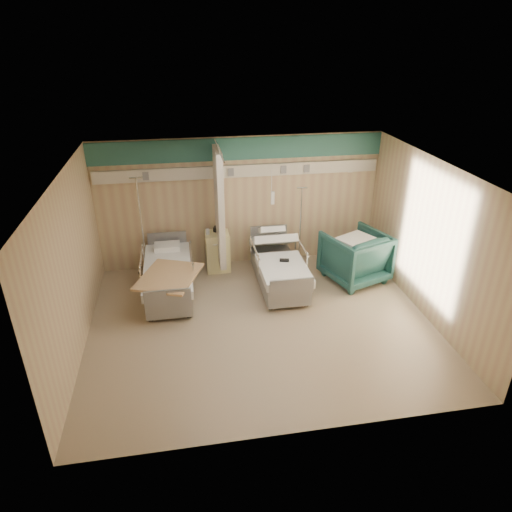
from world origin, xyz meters
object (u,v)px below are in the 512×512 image
at_px(iv_stand_right, 299,251).
at_px(iv_stand_left, 145,255).
at_px(bedside_cabinet, 218,251).
at_px(bed_left, 169,280).
at_px(visitor_armchair, 355,257).
at_px(bed_right, 279,271).

distance_m(iv_stand_right, iv_stand_left, 3.30).
relative_size(bedside_cabinet, iv_stand_right, 0.47).
height_order(bedside_cabinet, iv_stand_right, iv_stand_right).
xyz_separation_m(bedside_cabinet, iv_stand_right, (1.77, -0.16, -0.05)).
distance_m(bed_left, bedside_cabinet, 1.39).
height_order(bed_left, visitor_armchair, visitor_armchair).
distance_m(bed_right, bed_left, 2.20).
bearing_deg(bed_right, iv_stand_left, 160.13).
distance_m(bed_right, iv_stand_left, 2.85).
relative_size(bed_right, iv_stand_right, 1.19).
distance_m(bed_left, iv_stand_left, 1.09).
bearing_deg(bed_right, bed_left, 180.00).
bearing_deg(bedside_cabinet, visitor_armchair, -18.79).
relative_size(bedside_cabinet, visitor_armchair, 0.74).
distance_m(bedside_cabinet, iv_stand_left, 1.53).
xyz_separation_m(visitor_armchair, iv_stand_right, (-0.98, 0.77, -0.15)).
bearing_deg(bedside_cabinet, iv_stand_left, 177.43).
bearing_deg(iv_stand_right, iv_stand_left, 176.00).
bearing_deg(bed_left, bedside_cabinet, 40.60).
xyz_separation_m(bed_right, bedside_cabinet, (-1.15, 0.90, 0.11)).
xyz_separation_m(visitor_armchair, iv_stand_left, (-4.27, 1.00, -0.09)).
bearing_deg(iv_stand_left, iv_stand_right, -4.00).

